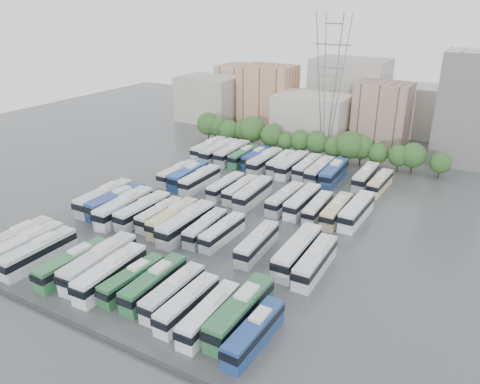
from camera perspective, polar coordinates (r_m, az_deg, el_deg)
The scene contains 55 objects.
ground at distance 83.67m, azimuth -2.99°, elevation -3.59°, with size 220.00×220.00×0.00m, color #424447.
parapet at distance 62.63m, azimuth -20.09°, elevation -14.78°, with size 56.00×0.50×0.50m, color #2D2D30.
tree_line at distance 118.08m, azimuth 7.18°, elevation 6.44°, with size 65.68×7.82×8.68m.
city_buildings at distance 146.12m, azimuth 10.03°, elevation 10.79°, with size 102.00×35.00×20.00m.
apartment_tower at distance 123.39m, azimuth 26.32°, elevation 9.12°, with size 14.00×14.00×26.00m, color silver.
electricity_pylon at distance 120.83m, azimuth 10.94°, elevation 13.52°, with size 9.00×6.91×33.83m.
bus_r0_s0 at distance 81.23m, azimuth -25.65°, elevation -5.30°, with size 2.98×12.52×3.91m.
bus_r0_s1 at distance 78.66m, azimuth -24.67°, elevation -6.00°, with size 2.89×12.74×3.99m.
bus_r0_s2 at distance 76.03m, azimuth -23.31°, elevation -6.79°, with size 2.82×12.51×3.92m.
bus_r0_s4 at distance 71.53m, azimuth -19.71°, elevation -8.20°, with size 3.11×11.96×3.72m.
bus_r0_s5 at distance 70.15m, azimuth -16.78°, elevation -8.21°, with size 3.60×13.59×4.22m.
bus_r0_s6 at distance 67.49m, azimuth -15.47°, elevation -9.49°, with size 3.30×12.70×3.95m.
bus_r0_s7 at distance 65.94m, azimuth -13.00°, elevation -10.32°, with size 2.89×10.92×3.40m.
bus_r0_s8 at distance 64.33m, azimuth -10.41°, elevation -10.84°, with size 2.82×11.79×3.68m.
bus_r0_s9 at distance 62.33m, azimuth -8.13°, elevation -11.96°, with size 2.48×11.26×3.53m.
bus_r0_s10 at distance 60.11m, azimuth -6.40°, elevation -13.35°, with size 2.51×11.07×3.47m.
bus_r0_s11 at distance 58.11m, azimuth -3.73°, elevation -14.62°, with size 2.78×11.40×3.56m.
bus_r0_s12 at distance 57.96m, azimuth 0.06°, elevation -14.35°, with size 2.88×13.08×4.10m.
bus_r0_s13 at distance 55.46m, azimuth 1.76°, elevation -16.74°, with size 2.62×11.13×3.48m.
bus_r1_s0 at distance 91.84m, azimuth -16.20°, elevation -0.65°, with size 3.13×13.27×4.15m.
bus_r1_s1 at distance 89.59m, azimuth -14.82°, elevation -1.13°, with size 3.35×12.95×4.03m.
bus_r1_s2 at distance 86.57m, azimuth -13.94°, elevation -1.81°, with size 3.62×13.66×4.25m.
bus_r1_s3 at distance 85.03m, azimuth -11.75°, elevation -2.19°, with size 2.94×12.42×3.88m.
bus_r1_s4 at distance 83.62m, azimuth -9.75°, elevation -2.65°, with size 2.40×10.90×3.42m.
bus_r1_s5 at distance 81.32m, azimuth -8.15°, elevation -3.14°, with size 3.03×12.29×3.83m.
bus_r1_s6 at distance 78.84m, azimuth -6.56°, elevation -3.77°, with size 2.93×13.29×4.17m.
bus_r1_s7 at distance 77.85m, azimuth -4.23°, elevation -4.34°, with size 2.95×11.06×3.44m.
bus_r1_s8 at distance 76.45m, azimuth -2.14°, elevation -4.84°, with size 2.57×10.82×3.38m.
bus_r1_s10 at distance 72.80m, azimuth 2.13°, elevation -6.24°, with size 3.08×11.63×3.61m.
bus_r1_s12 at distance 70.60m, azimuth 7.03°, elevation -7.13°, with size 3.22×13.43×4.19m.
bus_r1_s13 at distance 68.70m, azimuth 9.17°, elevation -8.32°, with size 3.01×12.37×3.86m.
bus_r2_s1 at distance 102.39m, azimuth -7.61°, elevation 2.31°, with size 2.76×11.33×3.54m.
bus_r2_s2 at distance 100.41m, azimuth -6.24°, elevation 2.05°, with size 3.14×12.35×3.84m.
bus_r2_s3 at distance 97.96m, azimuth -4.91°, elevation 1.55°, with size 2.62×12.00×3.76m.
bus_r2_s5 at distance 94.53m, azimuth -1.74°, elevation 0.73°, with size 2.55×11.04×3.45m.
bus_r2_s6 at distance 92.81m, azimuth 0.06°, elevation 0.31°, with size 2.50×11.01×3.45m.
bus_r2_s7 at distance 90.70m, azimuth 1.63°, elevation -0.09°, with size 3.11×12.47×3.89m.
bus_r2_s9 at distance 88.67m, azimuth 5.53°, elevation -0.80°, with size 2.95×11.91×3.71m.
bus_r2_s10 at distance 87.87m, azimuth 7.64°, elevation -1.09°, with size 2.69×12.17×3.82m.
bus_r2_s11 at distance 86.09m, azimuth 9.45°, elevation -1.87°, with size 2.75×10.92×3.40m.
bus_r2_s12 at distance 85.28m, azimuth 11.69°, elevation -2.20°, with size 2.70×11.64×3.64m.
bus_r2_s13 at distance 85.59m, azimuth 14.05°, elevation -2.20°, with size 3.04×12.77×3.99m.
bus_r3_s0 at distance 117.92m, azimuth -3.77°, elevation 5.32°, with size 3.06×12.98×4.06m.
bus_r3_s1 at distance 115.38m, azimuth -2.54°, elevation 5.01°, with size 3.32×13.56×4.23m.
bus_r3_s2 at distance 114.37m, azimuth -0.96°, elevation 4.83°, with size 2.95×13.10×4.10m.
bus_r3_s3 at distance 112.80m, azimuth 0.46°, elevation 4.45°, with size 2.58×11.54×3.62m.
bus_r3_s4 at distance 111.87m, azimuth 2.00°, elevation 4.27°, with size 2.72×11.41×3.56m.
bus_r3_s5 at distance 108.31m, azimuth 3.04°, elevation 3.77°, with size 2.99×13.08×4.09m.
bus_r3_s6 at distance 108.31m, azimuth 5.02°, elevation 3.61°, with size 3.07×11.92×3.71m.
bus_r3_s7 at distance 106.57m, azimuth 6.35°, elevation 3.33°, with size 2.89×12.92×4.05m.
bus_r3_s8 at distance 106.02m, azimuth 8.22°, elevation 3.06°, with size 2.76×12.07×3.78m.
bus_r3_s9 at distance 103.98m, azimuth 9.69°, elevation 2.63°, with size 3.02×12.73×3.98m.
bus_r3_s10 at distance 102.96m, azimuth 11.35°, elevation 2.32°, with size 3.27×12.99×4.05m.
bus_r3_s12 at distance 102.71m, azimuth 15.07°, elevation 1.85°, with size 2.69×12.11×3.79m.
bus_r3_s13 at distance 100.55m, azimuth 16.70°, elevation 1.12°, with size 2.81×11.10×3.46m.
Camera 1 is at (41.16, -62.86, 36.81)m, focal length 35.00 mm.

